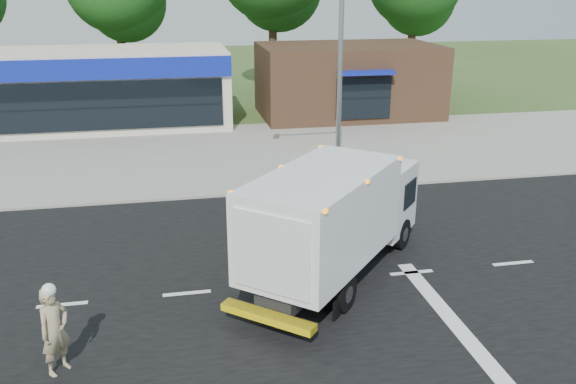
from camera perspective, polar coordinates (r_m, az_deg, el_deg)
The scene contains 10 objects.
ground at distance 16.08m, azimuth 1.40°, elevation -8.52°, with size 120.00×120.00×0.00m, color #385123.
road_asphalt at distance 16.08m, azimuth 1.40°, elevation -8.50°, with size 60.00×14.00×0.02m, color black.
sidewalk at distance 23.51m, azimuth -2.87°, elevation 0.82°, with size 60.00×2.40×0.12m, color gray.
parking_apron at distance 29.04m, azimuth -4.52°, elevation 4.30°, with size 60.00×9.00×0.02m, color gray.
lane_markings at distance 15.26m, azimuth 7.55°, elevation -10.26°, with size 55.20×7.00×0.01m.
ems_box_truck at distance 15.69m, azimuth 4.42°, elevation -2.05°, with size 6.25×6.77×3.13m.
emergency_worker at distance 13.16m, azimuth -21.01°, elevation -11.92°, with size 0.78×0.81×1.98m.
retail_strip_mall at distance 34.76m, azimuth -20.91°, elevation 8.97°, with size 18.00×6.20×4.00m.
brown_storefront at distance 35.76m, azimuth 5.62°, elevation 10.37°, with size 10.00×6.70×4.00m.
traffic_signal_pole at distance 22.31m, azimuth 3.29°, elevation 12.64°, with size 3.51×0.25×8.00m.
Camera 1 is at (-3.10, -13.88, 7.51)m, focal length 38.00 mm.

